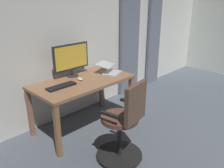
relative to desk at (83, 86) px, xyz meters
The scene contains 9 objects.
back_room_partition 1.34m from the desk, 151.61° to the right, with size 6.22×0.10×2.81m, color silver.
curtain_left_panel 2.40m from the desk, 169.76° to the right, with size 0.38×0.06×2.31m, color slate.
curtain_right_panel 1.64m from the desk, 164.48° to the right, with size 0.50×0.06×2.31m, color slate.
desk is the anchor object (origin of this frame).
office_chair 0.97m from the desk, 80.11° to the left, with size 0.56×0.56×1.01m.
computer_monitor 0.45m from the desk, 93.00° to the right, with size 0.60×0.18×0.48m.
computer_keyboard 0.38m from the desk, ahead, with size 0.41×0.13×0.02m, color black.
laptop 0.52m from the desk, behind, with size 0.39×0.42×0.16m.
computer_mouse 0.11m from the desk, 45.43° to the right, with size 0.06×0.10×0.04m, color silver.
Camera 1 is at (2.91, -0.23, 1.87)m, focal length 37.60 mm.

